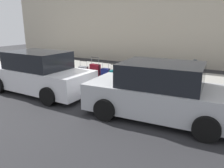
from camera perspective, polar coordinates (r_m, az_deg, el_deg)
name	(u,v)px	position (r m, az deg, el deg)	size (l,w,h in m)	color
ground_plane	(87,87)	(9.50, -6.60, -0.89)	(40.00, 40.00, 0.00)	#28282B
sidewalk_curb	(114,75)	(11.53, 0.64, 2.49)	(18.00, 5.00, 0.14)	#9E9B93
suitcase_silver_0	(161,81)	(8.68, 12.76, 0.82)	(0.39, 0.28, 1.00)	#9EA0A8
suitcase_olive_1	(149,80)	(8.90, 9.73, 1.16)	(0.40, 0.24, 0.91)	#59601E
suitcase_black_2	(137,80)	(9.06, 6.63, 0.96)	(0.38, 0.21, 0.72)	black
suitcase_red_3	(126,77)	(9.28, 3.58, 1.85)	(0.48, 0.21, 0.99)	red
suitcase_teal_4	(114,77)	(9.48, 0.55, 1.91)	(0.36, 0.28, 0.86)	#0F606B
suitcase_navy_5	(105,75)	(9.76, -1.73, 2.37)	(0.38, 0.27, 0.93)	navy
suitcase_maroon_6	(95,72)	(10.03, -4.45, 3.11)	(0.50, 0.28, 1.09)	maroon
suitcase_silver_7	(84,73)	(10.28, -7.47, 2.96)	(0.44, 0.26, 0.89)	#9EA0A8
fire_hydrant	(69,68)	(10.90, -11.33, 4.13)	(0.39, 0.21, 0.83)	#D89E0C
bollard_post	(58,69)	(11.17, -13.97, 3.76)	(0.12, 0.12, 0.68)	brown
parking_meter	(194,71)	(8.61, 20.85, 3.12)	(0.12, 0.09, 1.27)	slate
parked_car_silver_0	(160,92)	(6.41, 12.62, -2.15)	(4.38, 2.26, 1.62)	#B2B5BA
parked_car_white_1	(39,74)	(9.05, -18.69, 2.59)	(4.50, 2.07, 1.65)	silver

